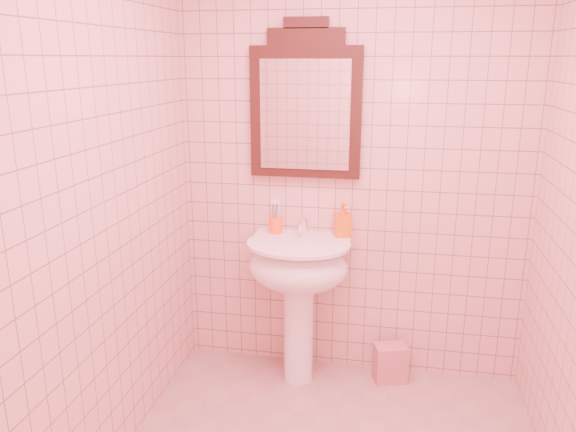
% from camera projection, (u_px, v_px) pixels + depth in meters
% --- Properties ---
extents(back_wall, '(2.00, 0.02, 2.50)m').
position_uv_depth(back_wall, '(353.00, 168.00, 3.19)').
color(back_wall, '#DFA89B').
rests_on(back_wall, floor).
extents(pedestal_sink, '(0.58, 0.58, 0.86)m').
position_uv_depth(pedestal_sink, '(299.00, 276.00, 3.18)').
color(pedestal_sink, white).
rests_on(pedestal_sink, floor).
extents(faucet, '(0.04, 0.16, 0.11)m').
position_uv_depth(faucet, '(303.00, 225.00, 3.24)').
color(faucet, white).
rests_on(faucet, pedestal_sink).
extents(mirror, '(0.62, 0.06, 0.87)m').
position_uv_depth(mirror, '(305.00, 106.00, 3.11)').
color(mirror, black).
rests_on(mirror, back_wall).
extents(toothbrush_cup, '(0.08, 0.08, 0.18)m').
position_uv_depth(toothbrush_cup, '(276.00, 225.00, 3.27)').
color(toothbrush_cup, '#FF5E15').
rests_on(toothbrush_cup, pedestal_sink).
extents(soap_dispenser, '(0.12, 0.12, 0.20)m').
position_uv_depth(soap_dispenser, '(343.00, 220.00, 3.21)').
color(soap_dispenser, orange).
rests_on(soap_dispenser, pedestal_sink).
extents(towel, '(0.21, 0.17, 0.23)m').
position_uv_depth(towel, '(390.00, 363.00, 3.32)').
color(towel, tan).
rests_on(towel, floor).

